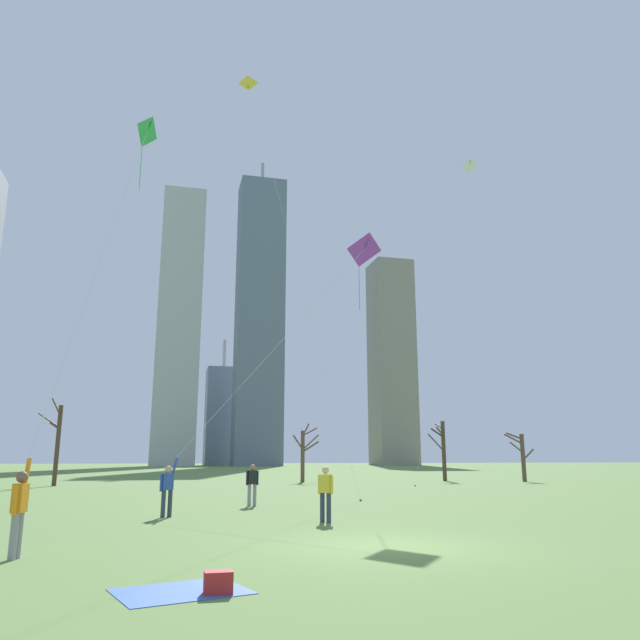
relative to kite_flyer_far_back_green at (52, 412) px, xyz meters
The scene contains 16 objects.
ground_plane 7.79m from the kite_flyer_far_back_green, ahead, with size 400.00×400.00×0.00m, color #5B7A3D.
kite_flyer_far_back_green is the anchor object (origin of this frame).
kite_flyer_midfield_left_purple 9.14m from the kite_flyer_far_back_green, 59.29° to the left, with size 9.09×4.09×11.70m.
bystander_strolling_midfield 8.46m from the kite_flyer_far_back_green, 29.94° to the left, with size 0.40×0.38×1.62m.
bystander_watching_nearby 12.41m from the kite_flyer_far_back_green, 61.55° to the left, with size 0.51×0.24×1.62m.
distant_kite_drifting_left_white 39.87m from the kite_flyer_far_back_green, 46.83° to the left, with size 6.11×0.49×24.67m.
distant_kite_drifting_right_yellow 21.58m from the kite_flyer_far_back_green, 65.84° to the left, with size 5.92×1.27×21.06m.
picnic_spot 6.31m from the kite_flyer_far_back_green, 57.76° to the right, with size 2.13×1.86×0.31m.
bare_tree_left_of_center 31.97m from the kite_flyer_far_back_green, 98.72° to the left, with size 1.64×2.94×5.75m.
bare_tree_far_right_edge 43.08m from the kite_flyer_far_back_green, 45.32° to the left, with size 2.61×1.50×3.90m.
bare_tree_right_of_center 41.79m from the kite_flyer_far_back_green, 53.59° to the left, with size 1.57×2.81×4.87m.
bare_tree_leftmost 36.79m from the kite_flyer_far_back_green, 69.14° to the left, with size 2.55×1.87×4.51m.
skyline_slender_spire 143.46m from the kite_flyer_far_back_green, 83.67° to the left, with size 8.32×9.52×31.61m.
skyline_tall_tower 132.94m from the kite_flyer_far_back_green, 79.97° to the left, with size 10.96×8.89×74.66m.
skyline_short_annex 152.53m from the kite_flyer_far_back_green, 66.54° to the left, with size 10.30×10.85×54.34m.
skyline_mid_tower_right 134.23m from the kite_flyer_far_back_green, 88.30° to the left, with size 9.97×8.00×65.91m.
Camera 1 is at (-4.77, -13.25, 1.88)m, focal length 34.29 mm.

